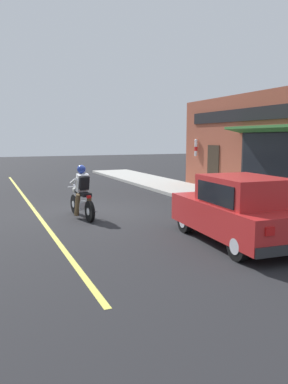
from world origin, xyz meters
The scene contains 6 objects.
ground_plane centered at (0.00, 0.00, 0.00)m, with size 80.00×80.00×0.00m, color black.
sidewalk_curb centered at (5.13, 3.00, 0.07)m, with size 2.60×22.00×0.14m, color #ADAAA3.
lane_stripe centered at (-1.80, 3.00, 0.00)m, with size 0.12×19.80×0.01m, color #D1C64C.
storefront_building centered at (6.66, -0.38, 2.11)m, with size 1.25×11.26×4.20m.
motorcycle_with_rider centered at (-0.59, -0.64, 0.68)m, with size 0.59×2.02×1.62m.
car_hatchback centered at (2.03, -4.81, 0.77)m, with size 1.89×3.88×1.57m.
Camera 1 is at (-3.34, -11.72, 2.42)m, focal length 35.00 mm.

